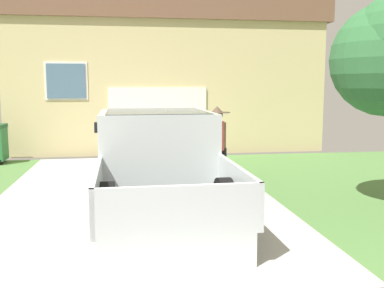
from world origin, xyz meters
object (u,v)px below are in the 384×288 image
Objects in this scene: person_with_hat at (217,140)px; house_with_garage at (163,73)px; pickup_truck at (157,162)px; handbag at (219,186)px.

house_with_garage reaches higher than person_with_hat.
person_with_hat is at bearing 33.89° from pickup_truck.
pickup_truck is 1.53m from handbag.
handbag is at bearing -86.78° from house_with_garage.
person_with_hat is at bearing -86.47° from house_with_garage.
person_with_hat reaches higher than handbag.
pickup_truck is 3.10× the size of person_with_hat.
handbag is (-0.02, -0.32, -0.89)m from person_with_hat.
house_with_garage is (-0.44, 7.82, 2.44)m from handbag.
house_with_garage reaches higher than pickup_truck.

